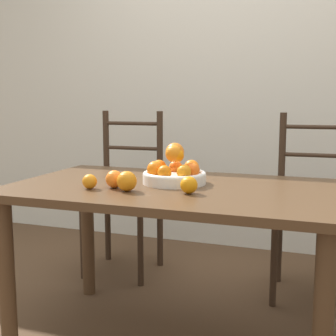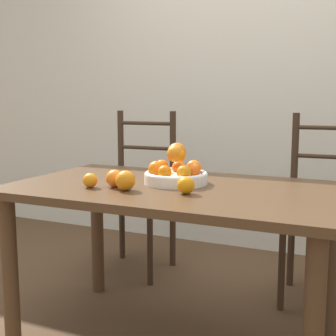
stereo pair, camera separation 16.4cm
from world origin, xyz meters
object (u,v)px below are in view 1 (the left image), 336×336
Objects in this scene: orange_loose_1 at (90,182)px; orange_loose_2 at (114,179)px; orange_loose_0 at (189,185)px; orange_loose_3 at (127,181)px; chair_left at (125,198)px; chair_right at (313,213)px; fruit_bowl at (174,172)px.

orange_loose_1 is 0.10m from orange_loose_2.
orange_loose_0 is 0.26m from orange_loose_3.
orange_loose_2 is 0.07× the size of chair_left.
orange_loose_3 is at bearing -128.97° from chair_right.
orange_loose_3 is 0.08× the size of chair_left.
orange_loose_1 is 1.03m from chair_left.
orange_loose_2 is at bearing 149.75° from orange_loose_3.
fruit_bowl is at bearing 39.32° from orange_loose_1.
orange_loose_3 is at bearing 2.77° from orange_loose_1.
orange_loose_1 is at bearing -173.71° from orange_loose_0.
orange_loose_0 is 0.07× the size of chair_right.
fruit_bowl is 0.23m from orange_loose_0.
orange_loose_3 is (-0.13, -0.23, -0.01)m from fruit_bowl.
orange_loose_2 is 1.23m from chair_right.
chair_right is at bearing 51.00° from fruit_bowl.
orange_loose_0 is at bearing -56.57° from fruit_bowl.
orange_loose_0 is 1.05m from chair_right.
orange_loose_2 is at bearing 178.69° from orange_loose_0.
fruit_bowl is 0.97m from chair_right.
chair_left is (-0.37, 0.90, -0.29)m from orange_loose_2.
orange_loose_3 reaches higher than orange_loose_1.
fruit_bowl is at bearing -131.34° from chair_right.
chair_right is at bearing 48.99° from orange_loose_2.
chair_left is at bearing 115.57° from orange_loose_3.
orange_loose_0 is 0.84× the size of orange_loose_3.
fruit_bowl reaches higher than orange_loose_0.
orange_loose_1 is at bearing -75.40° from chair_left.
orange_loose_1 is 0.75× the size of orange_loose_3.
orange_loose_2 is (-0.21, -0.19, -0.02)m from fruit_bowl.
fruit_bowl reaches higher than orange_loose_2.
orange_loose_3 reaches higher than orange_loose_2.
chair_right reaches higher than orange_loose_3.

